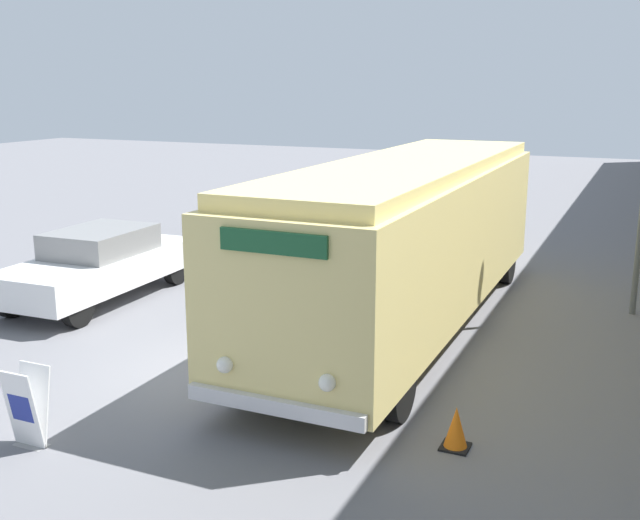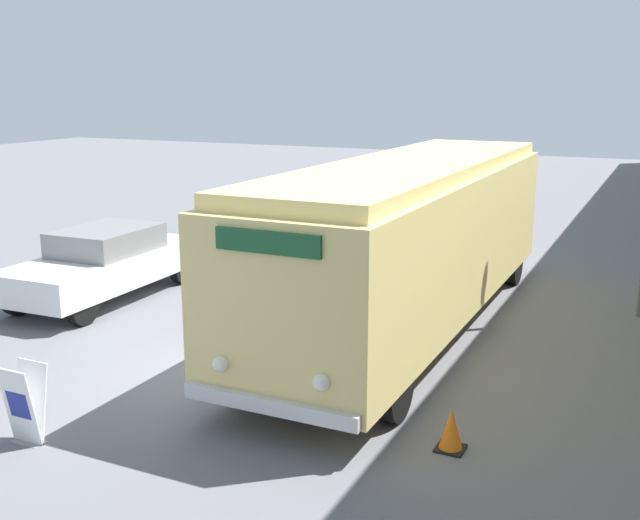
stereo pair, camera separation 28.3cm
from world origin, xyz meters
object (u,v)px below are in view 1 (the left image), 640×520
at_px(parked_car_near, 99,263).
at_px(traffic_cone, 456,428).
at_px(vintage_bus, 408,234).
at_px(parked_car_mid, 254,215).
at_px(sign_board, 27,408).

height_order(parked_car_near, traffic_cone, parked_car_near).
xyz_separation_m(parked_car_near, traffic_cone, (8.66, -3.54, -0.51)).
xyz_separation_m(vintage_bus, parked_car_mid, (-6.58, 5.88, -1.04)).
relative_size(parked_car_near, parked_car_mid, 1.05).
relative_size(sign_board, parked_car_near, 0.22).
xyz_separation_m(vintage_bus, parked_car_near, (-6.56, -0.94, -1.00)).
bearing_deg(parked_car_mid, sign_board, -73.50).
bearing_deg(sign_board, vintage_bus, 66.36).
height_order(parked_car_near, parked_car_mid, parked_car_near).
bearing_deg(parked_car_mid, vintage_bus, -41.61).
relative_size(parked_car_near, traffic_cone, 8.62).
bearing_deg(vintage_bus, sign_board, -113.64).
bearing_deg(sign_board, parked_car_near, 122.63).
relative_size(vintage_bus, parked_car_near, 2.26).
distance_m(sign_board, parked_car_near, 6.78).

